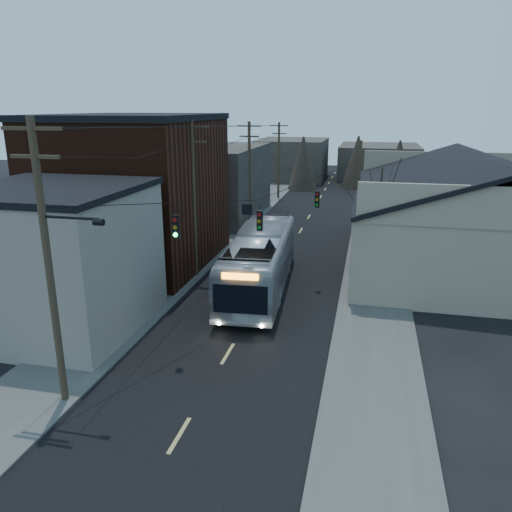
{
  "coord_description": "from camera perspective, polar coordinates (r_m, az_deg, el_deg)",
  "views": [
    {
      "loc": [
        5.78,
        -11.59,
        10.79
      ],
      "look_at": [
        0.04,
        13.64,
        3.0
      ],
      "focal_mm": 35.0,
      "sensor_mm": 36.0,
      "label": 1
    }
  ],
  "objects": [
    {
      "name": "ground",
      "position": [
        16.86,
        -11.43,
        -23.43
      ],
      "size": [
        160.0,
        160.0,
        0.0
      ],
      "primitive_type": "plane",
      "color": "black",
      "rests_on": "ground"
    },
    {
      "name": "road_surface",
      "position": [
        43.35,
        4.76,
        2.29
      ],
      "size": [
        9.0,
        110.0,
        0.02
      ],
      "primitive_type": "cube",
      "color": "black",
      "rests_on": "ground"
    },
    {
      "name": "sidewalk_left",
      "position": [
        44.67,
        -3.52,
        2.82
      ],
      "size": [
        4.0,
        110.0,
        0.12
      ],
      "primitive_type": "cube",
      "color": "#474744",
      "rests_on": "ground"
    },
    {
      "name": "sidewalk_right",
      "position": [
        42.96,
        13.38,
        1.82
      ],
      "size": [
        4.0,
        110.0,
        0.12
      ],
      "primitive_type": "cube",
      "color": "#474744",
      "rests_on": "ground"
    },
    {
      "name": "building_clapboard",
      "position": [
        26.38,
        -21.91,
        -0.54
      ],
      "size": [
        8.0,
        8.0,
        7.0
      ],
      "primitive_type": "cube",
      "color": "gray",
      "rests_on": "ground"
    },
    {
      "name": "building_brick",
      "position": [
        35.79,
        -13.63,
        6.97
      ],
      "size": [
        10.0,
        12.0,
        10.0
      ],
      "primitive_type": "cube",
      "color": "#32150B",
      "rests_on": "ground"
    },
    {
      "name": "building_left_far",
      "position": [
        50.51,
        -4.97,
        8.39
      ],
      "size": [
        9.0,
        14.0,
        7.0
      ],
      "primitive_type": "cube",
      "color": "#312D27",
      "rests_on": "ground"
    },
    {
      "name": "warehouse",
      "position": [
        38.16,
        23.45,
        3.11
      ],
      "size": [
        16.16,
        20.6,
        7.73
      ],
      "color": "gray",
      "rests_on": "ground"
    },
    {
      "name": "building_far_left",
      "position": [
        77.88,
        4.14,
        10.97
      ],
      "size": [
        10.0,
        12.0,
        6.0
      ],
      "primitive_type": "cube",
      "color": "#312D27",
      "rests_on": "ground"
    },
    {
      "name": "building_far_right",
      "position": [
        82.02,
        13.85,
        10.48
      ],
      "size": [
        12.0,
        14.0,
        5.0
      ],
      "primitive_type": "cube",
      "color": "#312D27",
      "rests_on": "ground"
    },
    {
      "name": "bare_tree",
      "position": [
        32.41,
        13.8,
        3.45
      ],
      "size": [
        0.4,
        0.4,
        7.2
      ],
      "primitive_type": "cone",
      "color": "black",
      "rests_on": "ground"
    },
    {
      "name": "utility_lines",
      "position": [
        37.28,
        -1.15,
        7.74
      ],
      "size": [
        11.24,
        45.28,
        10.5
      ],
      "color": "#382B1E",
      "rests_on": "ground"
    },
    {
      "name": "bus",
      "position": [
        30.1,
        0.44,
        -0.55
      ],
      "size": [
        4.01,
        13.38,
        3.67
      ],
      "primitive_type": "imported",
      "rotation": [
        0.0,
        0.0,
        3.21
      ],
      "color": "#A1A7AD",
      "rests_on": "ground"
    },
    {
      "name": "parked_car",
      "position": [
        42.81,
        -0.14,
        3.0
      ],
      "size": [
        1.52,
        3.78,
        1.22
      ],
      "primitive_type": "imported",
      "rotation": [
        0.0,
        0.0,
        -0.06
      ],
      "color": "#929499",
      "rests_on": "ground"
    }
  ]
}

